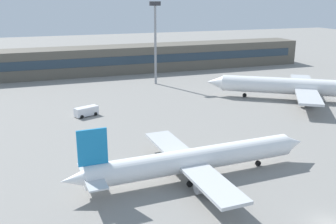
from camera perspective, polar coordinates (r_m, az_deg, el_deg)
ground_plane at (r=81.54m, az=3.86°, el=-1.63°), size 400.00×400.00×0.00m
terminal_building at (r=136.97m, az=-6.29°, el=7.76°), size 132.27×12.13×9.00m
airplane_near at (r=56.68m, az=4.11°, el=-6.98°), size 38.23×26.63×9.44m
airplane_mid at (r=103.57m, az=18.73°, el=3.53°), size 41.25×30.40×11.66m
service_van_white at (r=87.67m, az=-11.91°, el=0.12°), size 5.57×3.77×2.08m
floodlight_tower_west at (r=115.83m, az=-1.88°, el=10.97°), size 3.20×0.80×24.07m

